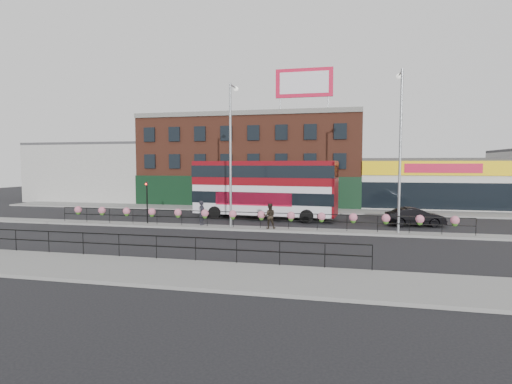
% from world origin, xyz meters
% --- Properties ---
extents(ground, '(120.00, 120.00, 0.00)m').
position_xyz_m(ground, '(0.00, 0.00, 0.00)').
color(ground, black).
rests_on(ground, ground).
extents(south_pavement, '(60.00, 4.00, 0.15)m').
position_xyz_m(south_pavement, '(0.00, -12.00, 0.07)').
color(south_pavement, gray).
rests_on(south_pavement, ground).
extents(north_pavement, '(60.00, 4.00, 0.15)m').
position_xyz_m(north_pavement, '(0.00, 12.00, 0.07)').
color(north_pavement, gray).
rests_on(north_pavement, ground).
extents(median, '(60.00, 1.60, 0.15)m').
position_xyz_m(median, '(0.00, 0.00, 0.07)').
color(median, gray).
rests_on(median, ground).
extents(yellow_line_inner, '(60.00, 0.10, 0.01)m').
position_xyz_m(yellow_line_inner, '(0.00, -9.70, 0.01)').
color(yellow_line_inner, gold).
rests_on(yellow_line_inner, ground).
extents(yellow_line_outer, '(60.00, 0.10, 0.01)m').
position_xyz_m(yellow_line_outer, '(0.00, -9.88, 0.01)').
color(yellow_line_outer, gold).
rests_on(yellow_line_outer, ground).
extents(brick_building, '(25.00, 12.21, 10.30)m').
position_xyz_m(brick_building, '(-4.00, 19.96, 5.13)').
color(brick_building, brown).
rests_on(brick_building, ground).
extents(supermarket, '(15.00, 12.25, 5.30)m').
position_xyz_m(supermarket, '(16.00, 19.90, 2.65)').
color(supermarket, silver).
rests_on(supermarket, ground).
extents(warehouse_west, '(15.50, 12.00, 7.30)m').
position_xyz_m(warehouse_west, '(-24.25, 20.00, 3.65)').
color(warehouse_west, '#A7A6A2').
rests_on(warehouse_west, ground).
extents(billboard, '(6.00, 0.29, 4.40)m').
position_xyz_m(billboard, '(2.50, 14.99, 13.18)').
color(billboard, red).
rests_on(billboard, brick_building).
extents(median_railing, '(30.04, 0.56, 1.23)m').
position_xyz_m(median_railing, '(0.00, 0.00, 1.05)').
color(median_railing, black).
rests_on(median_railing, median).
extents(south_railing, '(20.04, 0.05, 1.12)m').
position_xyz_m(south_railing, '(-2.00, -10.10, 0.96)').
color(south_railing, black).
rests_on(south_railing, south_pavement).
extents(double_decker_bus, '(12.44, 3.97, 4.95)m').
position_xyz_m(double_decker_bus, '(0.13, 5.76, 3.04)').
color(double_decker_bus, silver).
rests_on(double_decker_bus, ground).
extents(car, '(2.63, 4.63, 1.39)m').
position_xyz_m(car, '(12.05, 4.37, 0.70)').
color(car, black).
rests_on(car, ground).
extents(pedestrian_a, '(0.74, 0.56, 1.81)m').
position_xyz_m(pedestrian_a, '(-3.56, 0.46, 1.06)').
color(pedestrian_a, black).
rests_on(pedestrian_a, median).
extents(pedestrian_b, '(1.09, 0.96, 1.78)m').
position_xyz_m(pedestrian_b, '(1.66, -0.08, 1.04)').
color(pedestrian_b, black).
rests_on(pedestrian_b, median).
extents(lamp_column_west, '(0.37, 1.81, 10.30)m').
position_xyz_m(lamp_column_west, '(-1.20, 0.23, 6.26)').
color(lamp_column_west, gray).
rests_on(lamp_column_west, median).
extents(lamp_column_east, '(0.39, 1.88, 10.74)m').
position_xyz_m(lamp_column_east, '(10.33, 0.41, 6.51)').
color(lamp_column_east, gray).
rests_on(lamp_column_east, median).
extents(traffic_light_median, '(0.15, 0.28, 3.65)m').
position_xyz_m(traffic_light_median, '(-8.00, 0.39, 2.47)').
color(traffic_light_median, black).
rests_on(traffic_light_median, median).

